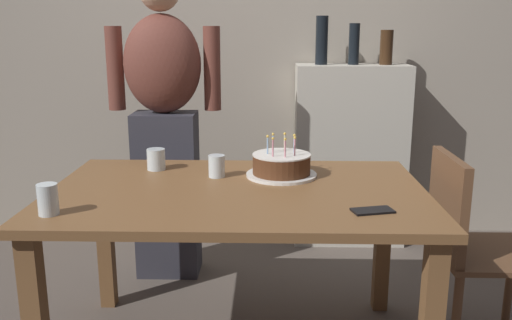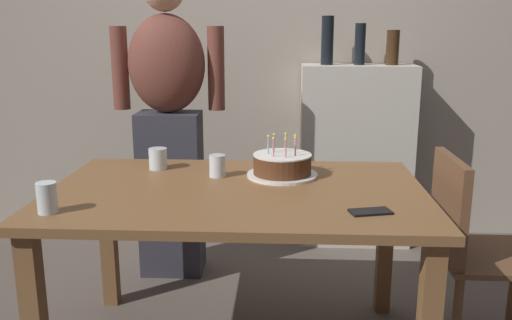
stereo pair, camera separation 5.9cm
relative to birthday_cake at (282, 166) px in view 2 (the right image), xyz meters
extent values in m
cube|color=#9E9384|center=(-0.18, 1.35, 0.51)|extent=(5.20, 0.10, 2.60)
cube|color=brown|center=(-0.18, -0.20, -0.06)|extent=(1.50, 0.96, 0.03)
cube|color=brown|center=(-0.86, 0.21, -0.43)|extent=(0.07, 0.07, 0.70)
cube|color=brown|center=(0.50, 0.21, -0.43)|extent=(0.07, 0.07, 0.70)
cylinder|color=white|center=(0.00, 0.00, -0.04)|extent=(0.31, 0.31, 0.01)
cylinder|color=#512D19|center=(0.00, 0.00, 0.00)|extent=(0.25, 0.25, 0.08)
cylinder|color=silver|center=(0.00, 0.00, 0.05)|extent=(0.25, 0.25, 0.01)
cylinder|color=pink|center=(-0.04, -0.05, 0.09)|extent=(0.01, 0.01, 0.07)
sphere|color=#F9C64C|center=(-0.04, -0.05, 0.13)|extent=(0.01, 0.01, 0.01)
cylinder|color=pink|center=(0.01, -0.06, 0.09)|extent=(0.01, 0.01, 0.07)
sphere|color=#F9C64C|center=(0.01, -0.06, 0.13)|extent=(0.01, 0.01, 0.01)
cylinder|color=pink|center=(0.05, -0.03, 0.09)|extent=(0.01, 0.01, 0.07)
sphere|color=#F9C64C|center=(0.05, -0.03, 0.13)|extent=(0.01, 0.01, 0.01)
cylinder|color=#93B7DB|center=(0.05, 0.03, 0.09)|extent=(0.01, 0.01, 0.07)
sphere|color=#F9C64C|center=(0.05, 0.03, 0.13)|extent=(0.01, 0.01, 0.01)
cylinder|color=beige|center=(0.01, 0.06, 0.09)|extent=(0.01, 0.01, 0.07)
sphere|color=#F9C64C|center=(0.01, 0.06, 0.13)|extent=(0.01, 0.01, 0.01)
cylinder|color=#93B7DB|center=(-0.04, 0.05, 0.09)|extent=(0.01, 0.01, 0.07)
sphere|color=#F9C64C|center=(-0.04, 0.05, 0.13)|extent=(0.01, 0.01, 0.01)
cylinder|color=#93B7DB|center=(-0.06, 0.00, 0.09)|extent=(0.01, 0.01, 0.07)
sphere|color=#F9C64C|center=(-0.06, 0.00, 0.13)|extent=(0.01, 0.01, 0.01)
cylinder|color=silver|center=(-0.57, 0.10, 0.00)|extent=(0.08, 0.08, 0.10)
cylinder|color=silver|center=(-0.81, -0.52, 0.01)|extent=(0.07, 0.07, 0.11)
cylinder|color=silver|center=(-0.28, -0.02, 0.00)|extent=(0.07, 0.07, 0.10)
cube|color=black|center=(0.31, -0.46, -0.04)|extent=(0.16, 0.10, 0.01)
cube|color=#33333D|center=(-0.62, 0.61, -0.33)|extent=(0.34, 0.23, 0.92)
ellipsoid|color=brown|center=(-0.62, 0.61, 0.39)|extent=(0.41, 0.27, 0.52)
cylinder|color=brown|center=(-0.36, 0.64, 0.37)|extent=(0.09, 0.09, 0.44)
cylinder|color=brown|center=(-0.88, 0.64, 0.37)|extent=(0.09, 0.09, 0.44)
cube|color=brown|center=(0.86, -0.17, -0.33)|extent=(0.42, 0.42, 0.02)
cube|color=brown|center=(0.67, -0.17, -0.12)|extent=(0.04, 0.40, 0.40)
cylinder|color=brown|center=(0.68, 0.01, -0.56)|extent=(0.04, 0.04, 0.45)
cube|color=beige|center=(0.46, 1.13, -0.22)|extent=(0.70, 0.30, 1.14)
cylinder|color=black|center=(0.26, 1.13, 0.50)|extent=(0.08, 0.08, 0.29)
cylinder|color=black|center=(0.46, 1.13, 0.48)|extent=(0.07, 0.07, 0.25)
cylinder|color=#382314|center=(0.66, 1.13, 0.46)|extent=(0.08, 0.08, 0.21)
camera|label=1|loc=(-0.05, -2.29, 0.58)|focal=38.43mm
camera|label=2|loc=(0.01, -2.29, 0.58)|focal=38.43mm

